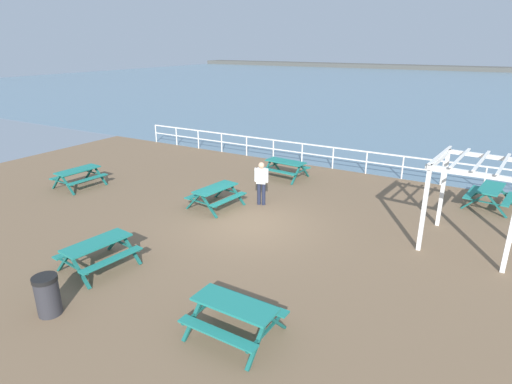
# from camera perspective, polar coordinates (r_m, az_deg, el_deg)

# --- Properties ---
(ground_plane) EXTENTS (30.00, 24.00, 0.20)m
(ground_plane) POSITION_cam_1_polar(r_m,az_deg,el_deg) (14.33, -0.79, -4.73)
(ground_plane) COLOR brown
(sea_band) EXTENTS (142.00, 90.00, 0.01)m
(sea_band) POSITION_cam_1_polar(r_m,az_deg,el_deg) (64.53, 24.97, 12.67)
(sea_band) COLOR slate
(sea_band) RESTS_ON ground
(distant_shoreline) EXTENTS (142.00, 6.00, 1.80)m
(distant_shoreline) POSITION_cam_1_polar(r_m,az_deg,el_deg) (107.28, 27.75, 14.34)
(distant_shoreline) COLOR #4C4C47
(distant_shoreline) RESTS_ON ground
(seaward_railing) EXTENTS (23.07, 0.07, 1.08)m
(seaward_railing) POSITION_cam_1_polar(r_m,az_deg,el_deg) (20.72, 10.43, 5.12)
(seaward_railing) COLOR white
(seaward_railing) RESTS_ON ground
(picnic_table_near_left) EXTENTS (1.74, 1.98, 0.80)m
(picnic_table_near_left) POSITION_cam_1_polar(r_m,az_deg,el_deg) (17.81, 29.21, -0.02)
(picnic_table_near_left) COLOR #1E7A70
(picnic_table_near_left) RESTS_ON ground
(picnic_table_near_right) EXTENTS (1.83, 1.58, 0.80)m
(picnic_table_near_right) POSITION_cam_1_polar(r_m,az_deg,el_deg) (9.01, -2.92, -15.82)
(picnic_table_near_right) COLOR #1E7A70
(picnic_table_near_right) RESTS_ON ground
(picnic_table_mid_centre) EXTENTS (1.73, 1.97, 0.80)m
(picnic_table_mid_centre) POSITION_cam_1_polar(r_m,az_deg,el_deg) (12.17, -20.70, -7.16)
(picnic_table_mid_centre) COLOR #1E7A70
(picnic_table_mid_centre) RESTS_ON ground
(picnic_table_far_left) EXTENTS (1.65, 1.89, 0.80)m
(picnic_table_far_left) POSITION_cam_1_polar(r_m,az_deg,el_deg) (19.28, -22.96, 2.30)
(picnic_table_far_left) COLOR #1E7A70
(picnic_table_far_left) RESTS_ON ground
(picnic_table_far_right) EXTENTS (1.72, 1.96, 0.80)m
(picnic_table_far_right) POSITION_cam_1_polar(r_m,az_deg,el_deg) (15.61, -5.50, -0.03)
(picnic_table_far_right) COLOR #1E7A70
(picnic_table_far_right) RESTS_ON ground
(picnic_table_seaward) EXTENTS (1.93, 1.68, 0.80)m
(picnic_table_seaward) POSITION_cam_1_polar(r_m,az_deg,el_deg) (19.06, 4.03, 3.65)
(picnic_table_seaward) COLOR #1E7A70
(picnic_table_seaward) RESTS_ON ground
(visitor) EXTENTS (0.51, 0.31, 1.66)m
(visitor) POSITION_cam_1_polar(r_m,az_deg,el_deg) (15.67, 0.73, 1.54)
(visitor) COLOR #1E2338
(visitor) RESTS_ON ground
(lattice_pergola) EXTENTS (2.65, 2.76, 2.70)m
(lattice_pergola) POSITION_cam_1_polar(r_m,az_deg,el_deg) (13.63, 27.84, 1.05)
(lattice_pergola) COLOR white
(lattice_pergola) RESTS_ON ground
(litter_bin) EXTENTS (0.55, 0.55, 0.95)m
(litter_bin) POSITION_cam_1_polar(r_m,az_deg,el_deg) (10.73, -26.44, -12.43)
(litter_bin) COLOR #2D2D33
(litter_bin) RESTS_ON ground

